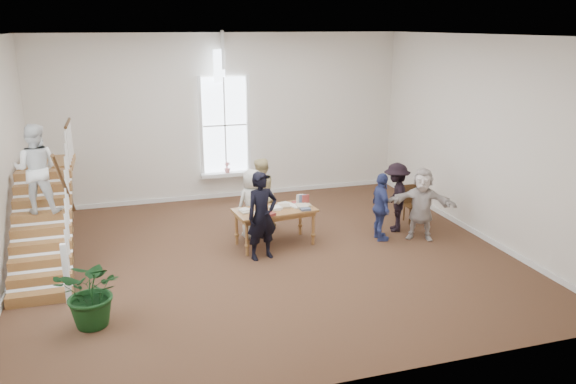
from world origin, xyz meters
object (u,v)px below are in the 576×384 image
object	(u,v)px
woman_cluster_b	(396,197)
side_chair	(412,201)
elderly_woman	(253,204)
person_yellow	(260,194)
floor_plant	(93,292)
woman_cluster_a	(381,207)
woman_cluster_c	(421,204)
police_officer	(262,216)
library_table	(276,213)

from	to	relation	value
woman_cluster_b	side_chair	bearing A→B (deg)	143.99
elderly_woman	person_yellow	world-z (taller)	person_yellow
woman_cluster_b	floor_plant	bearing A→B (deg)	-48.43
woman_cluster_a	floor_plant	bearing A→B (deg)	116.40
floor_plant	woman_cluster_b	bearing A→B (deg)	21.04
woman_cluster_b	woman_cluster_c	distance (m)	0.72
police_officer	woman_cluster_c	bearing A→B (deg)	-12.52
library_table	elderly_woman	distance (m)	0.71
woman_cluster_a	woman_cluster_b	bearing A→B (deg)	-45.94
person_yellow	woman_cluster_b	size ratio (longest dim) A/B	1.05
police_officer	woman_cluster_a	distance (m)	2.82
person_yellow	side_chair	size ratio (longest dim) A/B	1.86
side_chair	elderly_woman	bearing A→B (deg)	-178.61
person_yellow	police_officer	bearing A→B (deg)	44.80
floor_plant	side_chair	bearing A→B (deg)	22.34
library_table	elderly_woman	size ratio (longest dim) A/B	1.15
person_yellow	woman_cluster_c	size ratio (longest dim) A/B	1.04
floor_plant	side_chair	world-z (taller)	floor_plant
elderly_woman	side_chair	bearing A→B (deg)	163.06
police_officer	floor_plant	size ratio (longest dim) A/B	1.55
library_table	police_officer	distance (m)	0.82
woman_cluster_a	person_yellow	bearing A→B (deg)	65.11
elderly_woman	side_chair	distance (m)	4.03
library_table	woman_cluster_a	distance (m)	2.37
library_table	elderly_woman	xyz separation A→B (m)	(-0.37, 0.60, 0.06)
floor_plant	side_chair	xyz separation A→B (m)	(7.39, 3.04, -0.09)
woman_cluster_c	floor_plant	xyz separation A→B (m)	(-6.98, -1.92, -0.23)
elderly_woman	floor_plant	bearing A→B (deg)	27.27
police_officer	woman_cluster_b	xyz separation A→B (m)	(3.41, 0.69, -0.11)
library_table	person_yellow	bearing A→B (deg)	86.84
woman_cluster_b	floor_plant	size ratio (longest dim) A/B	1.37
police_officer	side_chair	size ratio (longest dim) A/B	2.02
woman_cluster_c	side_chair	bearing A→B (deg)	100.73
elderly_woman	woman_cluster_b	world-z (taller)	woman_cluster_b
woman_cluster_a	woman_cluster_c	size ratio (longest dim) A/B	0.94
person_yellow	library_table	bearing A→B (deg)	61.34
police_officer	woman_cluster_b	distance (m)	3.48
person_yellow	woman_cluster_b	bearing A→B (deg)	128.27
elderly_woman	floor_plant	xyz separation A→B (m)	(-3.37, -3.13, -0.20)
elderly_woman	woman_cluster_b	distance (m)	3.36
police_officer	library_table	bearing A→B (deg)	40.79
library_table	woman_cluster_b	world-z (taller)	woman_cluster_b
police_officer	side_chair	bearing A→B (deg)	2.55
library_table	woman_cluster_c	xyz separation A→B (m)	(3.24, -0.61, 0.08)
elderly_woman	person_yellow	xyz separation A→B (m)	(0.30, 0.50, 0.06)
library_table	elderly_woman	bearing A→B (deg)	114.71
library_table	person_yellow	xyz separation A→B (m)	(-0.07, 1.10, 0.11)
elderly_woman	police_officer	bearing A→B (deg)	69.84
side_chair	woman_cluster_a	bearing A→B (deg)	-142.20
floor_plant	elderly_woman	bearing A→B (deg)	42.86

